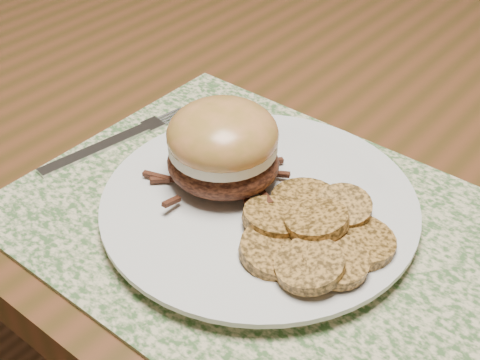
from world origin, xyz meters
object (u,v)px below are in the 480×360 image
(dining_table, at_px, (269,110))
(fork, at_px, (118,140))
(pork_sandwich, at_px, (223,147))
(dinner_plate, at_px, (259,207))

(dining_table, xyz_separation_m, fork, (-0.00, -0.25, 0.09))
(fork, bearing_deg, dining_table, 99.27)
(pork_sandwich, bearing_deg, dinner_plate, -11.05)
(dining_table, distance_m, fork, 0.27)
(dining_table, bearing_deg, fork, -90.75)
(fork, bearing_deg, dinner_plate, 10.90)
(dining_table, relative_size, fork, 8.75)
(dinner_plate, xyz_separation_m, pork_sandwich, (-0.04, 0.00, 0.04))
(dinner_plate, distance_m, fork, 0.18)
(dining_table, bearing_deg, pork_sandwich, -61.58)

